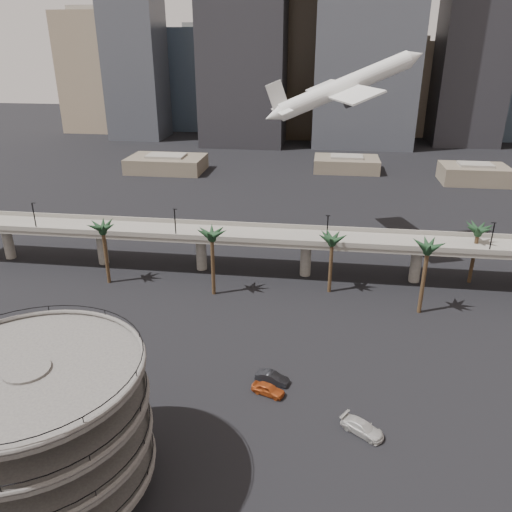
# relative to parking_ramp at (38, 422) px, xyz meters

# --- Properties ---
(ground) EXTENTS (700.00, 700.00, 0.00)m
(ground) POSITION_rel_parking_ramp_xyz_m (13.00, 4.00, -9.84)
(ground) COLOR black
(ground) RESTS_ON ground
(parking_ramp) EXTENTS (22.20, 22.20, 17.35)m
(parking_ramp) POSITION_rel_parking_ramp_xyz_m (0.00, 0.00, 0.00)
(parking_ramp) COLOR #4D4A48
(parking_ramp) RESTS_ON ground
(overpass) EXTENTS (130.00, 9.30, 14.70)m
(overpass) POSITION_rel_parking_ramp_xyz_m (13.00, 59.00, -2.50)
(overpass) COLOR slate
(overpass) RESTS_ON ground
(palm_trees) EXTENTS (76.40, 18.40, 14.00)m
(palm_trees) POSITION_rel_parking_ramp_xyz_m (24.58, 51.18, 1.46)
(palm_trees) COLOR #4A3520
(palm_trees) RESTS_ON ground
(low_buildings) EXTENTS (135.00, 27.50, 6.80)m
(low_buildings) POSITION_rel_parking_ramp_xyz_m (19.89, 146.30, -6.97)
(low_buildings) COLOR brown
(low_buildings) RESTS_ON ground
(skyline) EXTENTS (269.00, 86.00, 132.89)m
(skyline) POSITION_rel_parking_ramp_xyz_m (28.12, 221.08, 38.81)
(skyline) COLOR #84725B
(skyline) RESTS_ON ground
(airborne_jet) EXTENTS (34.11, 31.59, 15.88)m
(airborne_jet) POSITION_rel_parking_ramp_xyz_m (29.93, 75.15, 26.21)
(airborne_jet) COLOR silver
(airborne_jet) RESTS_ON ground
(car_a) EXTENTS (5.00, 3.34, 1.58)m
(car_a) POSITION_rel_parking_ramp_xyz_m (20.78, 19.74, -9.04)
(car_a) COLOR #A64317
(car_a) RESTS_ON ground
(car_b) EXTENTS (5.05, 2.90, 1.57)m
(car_b) POSITION_rel_parking_ramp_xyz_m (21.04, 22.37, -9.05)
(car_b) COLOR black
(car_b) RESTS_ON ground
(car_c) EXTENTS (5.86, 4.94, 1.61)m
(car_c) POSITION_rel_parking_ramp_xyz_m (33.15, 13.91, -9.03)
(car_c) COLOR #BBBAB6
(car_c) RESTS_ON ground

